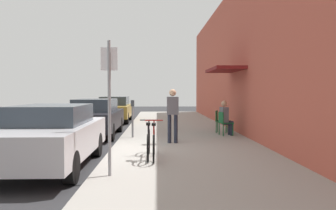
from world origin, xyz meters
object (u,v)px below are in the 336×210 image
(street_sign, at_px, (109,97))
(parked_car_2, at_px, (115,109))
(parked_car_1, at_px, (95,117))
(bicycle_1, at_px, (154,144))
(cafe_chair_1, at_px, (220,120))
(pedestrian_standing, at_px, (173,111))
(cafe_chair_0, at_px, (224,122))
(seated_patron_0, at_px, (226,117))
(parking_meter, at_px, (133,116))
(bicycle_0, at_px, (148,143))
(parked_car_0, at_px, (51,135))

(street_sign, bearing_deg, parked_car_2, 96.62)
(parked_car_1, bearing_deg, bicycle_1, -65.63)
(cafe_chair_1, distance_m, pedestrian_standing, 3.35)
(cafe_chair_0, xyz_separation_m, seated_patron_0, (0.06, 0.01, 0.19))
(street_sign, xyz_separation_m, cafe_chair_1, (3.39, 6.77, -1.02))
(parked_car_1, bearing_deg, pedestrian_standing, -42.49)
(street_sign, xyz_separation_m, bicycle_1, (0.84, 1.62, -1.16))
(parking_meter, bearing_deg, cafe_chair_1, 20.89)
(bicycle_0, distance_m, cafe_chair_1, 5.72)
(parked_car_2, bearing_deg, cafe_chair_0, -55.15)
(parked_car_0, relative_size, pedestrian_standing, 2.59)
(parked_car_2, bearing_deg, parking_meter, -78.21)
(parked_car_2, bearing_deg, bicycle_0, -78.85)
(bicycle_1, bearing_deg, street_sign, -117.28)
(bicycle_0, bearing_deg, bicycle_1, -38.87)
(parked_car_0, height_order, cafe_chair_1, parked_car_0)
(parked_car_2, relative_size, bicycle_0, 2.57)
(bicycle_0, relative_size, seated_patron_0, 1.33)
(bicycle_1, height_order, cafe_chair_0, bicycle_1)
(parked_car_0, relative_size, parking_meter, 3.33)
(parked_car_1, relative_size, pedestrian_standing, 2.59)
(pedestrian_standing, bearing_deg, parked_car_2, 108.27)
(bicycle_1, distance_m, cafe_chair_0, 4.98)
(cafe_chair_1, bearing_deg, street_sign, -116.61)
(parked_car_0, height_order, bicycle_1, parked_car_0)
(parked_car_2, bearing_deg, parked_car_1, -90.00)
(seated_patron_0, bearing_deg, parked_car_1, 170.03)
(parked_car_0, relative_size, street_sign, 1.69)
(parked_car_0, height_order, parked_car_1, parked_car_1)
(parked_car_0, distance_m, bicycle_1, 2.39)
(cafe_chair_0, relative_size, cafe_chair_1, 1.00)
(cafe_chair_0, height_order, pedestrian_standing, pedestrian_standing)
(parked_car_1, height_order, cafe_chair_0, parked_car_1)
(parked_car_0, distance_m, street_sign, 2.14)
(parked_car_0, distance_m, cafe_chair_0, 6.76)
(street_sign, xyz_separation_m, cafe_chair_0, (3.39, 5.90, -1.02))
(street_sign, height_order, bicycle_1, street_sign)
(parking_meter, xyz_separation_m, cafe_chair_0, (3.34, 0.40, -0.26))
(bicycle_1, relative_size, seated_patron_0, 1.33)
(cafe_chair_0, height_order, cafe_chair_1, same)
(bicycle_1, bearing_deg, pedestrian_standing, 77.13)
(seated_patron_0, bearing_deg, parked_car_0, -136.60)
(bicycle_0, xyz_separation_m, bicycle_1, (0.13, -0.11, 0.00))
(parking_meter, relative_size, pedestrian_standing, 0.78)
(pedestrian_standing, bearing_deg, cafe_chair_0, 41.90)
(parked_car_0, height_order, street_sign, street_sign)
(street_sign, relative_size, bicycle_1, 1.52)
(cafe_chair_0, distance_m, pedestrian_standing, 2.71)
(parked_car_0, xyz_separation_m, cafe_chair_1, (4.89, 5.54, -0.13))
(cafe_chair_1, bearing_deg, bicycle_1, -116.40)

